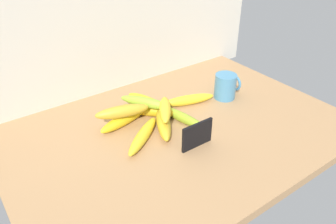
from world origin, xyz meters
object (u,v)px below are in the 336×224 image
(banana_5, at_px, (125,119))
(banana_8, at_px, (122,111))
(banana_7, at_px, (146,101))
(banana_6, at_px, (145,102))
(chalkboard_sign, at_px, (197,136))
(banana_3, at_px, (143,136))
(banana_4, at_px, (148,110))
(banana_0, at_px, (182,117))
(banana_9, at_px, (165,109))
(banana_1, at_px, (163,123))
(banana_2, at_px, (188,100))
(coffee_mug, at_px, (226,86))

(banana_5, bearing_deg, banana_8, -137.42)
(banana_7, bearing_deg, banana_6, -136.69)
(chalkboard_sign, bearing_deg, banana_6, 98.51)
(banana_3, relative_size, banana_6, 1.12)
(banana_3, distance_m, banana_4, 0.15)
(banana_0, xyz_separation_m, banana_7, (-0.07, 0.11, 0.04))
(banana_4, height_order, banana_7, banana_7)
(banana_5, bearing_deg, banana_9, -40.02)
(chalkboard_sign, height_order, banana_9, chalkboard_sign)
(banana_1, xyz_separation_m, banana_4, (0.00, 0.10, -0.00))
(banana_2, relative_size, banana_8, 1.14)
(coffee_mug, bearing_deg, banana_6, 169.25)
(banana_0, relative_size, banana_7, 1.33)
(banana_1, xyz_separation_m, banana_5, (-0.09, 0.10, -0.00))
(banana_1, height_order, banana_9, banana_9)
(chalkboard_sign, distance_m, banana_4, 0.24)
(chalkboard_sign, relative_size, banana_5, 0.53)
(banana_5, bearing_deg, banana_6, -1.46)
(banana_0, xyz_separation_m, banana_1, (-0.08, 0.00, 0.01))
(banana_7, distance_m, banana_8, 0.11)
(banana_5, distance_m, banana_6, 0.09)
(coffee_mug, height_order, banana_9, coffee_mug)
(banana_4, relative_size, banana_5, 1.00)
(banana_8, bearing_deg, banana_1, -38.93)
(banana_7, bearing_deg, banana_8, -169.29)
(banana_4, height_order, banana_9, banana_9)
(banana_8, xyz_separation_m, banana_9, (0.12, -0.07, 0.00))
(banana_3, bearing_deg, coffee_mug, 7.41)
(banana_0, bearing_deg, banana_6, 130.44)
(banana_6, bearing_deg, chalkboard_sign, -81.49)
(chalkboard_sign, bearing_deg, banana_9, 94.91)
(chalkboard_sign, distance_m, banana_6, 0.24)
(banana_3, distance_m, banana_7, 0.16)
(chalkboard_sign, height_order, banana_1, chalkboard_sign)
(banana_1, bearing_deg, banana_7, 89.19)
(banana_6, bearing_deg, coffee_mug, -10.75)
(banana_5, bearing_deg, banana_3, -90.53)
(coffee_mug, distance_m, banana_8, 0.42)
(banana_3, height_order, banana_7, banana_7)
(banana_1, distance_m, banana_9, 0.04)
(chalkboard_sign, relative_size, banana_4, 0.53)
(banana_0, bearing_deg, banana_7, 124.89)
(banana_4, height_order, banana_8, banana_8)
(banana_0, bearing_deg, banana_5, 148.88)
(banana_3, xyz_separation_m, banana_6, (0.08, 0.11, 0.04))
(banana_8, bearing_deg, banana_7, 10.71)
(banana_1, bearing_deg, banana_8, 141.07)
(coffee_mug, bearing_deg, chalkboard_sign, -148.86)
(banana_3, bearing_deg, banana_2, 19.83)
(banana_5, relative_size, banana_8, 1.17)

